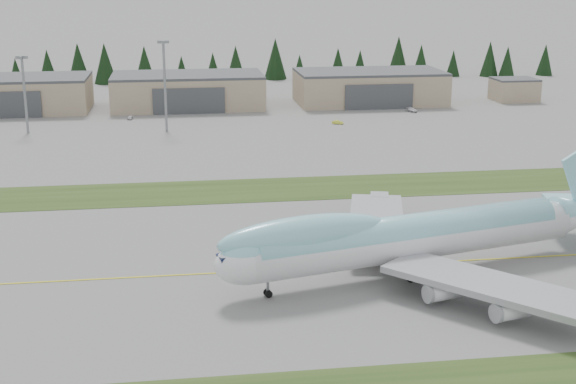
{
  "coord_description": "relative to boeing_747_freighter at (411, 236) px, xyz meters",
  "views": [
    {
      "loc": [
        -19.16,
        -109.76,
        42.47
      ],
      "look_at": [
        -1.62,
        13.99,
        8.0
      ],
      "focal_mm": 50.0,
      "sensor_mm": 36.0,
      "label": 1
    }
  ],
  "objects": [
    {
      "name": "ground",
      "position": [
        -13.66,
        4.3,
        -5.84
      ],
      "size": [
        7000.0,
        7000.0,
        0.0
      ],
      "primitive_type": "plane",
      "color": "#5F5F5D",
      "rests_on": "ground"
    },
    {
      "name": "grass_strip_far",
      "position": [
        -13.66,
        49.3,
        -5.84
      ],
      "size": [
        400.0,
        18.0,
        0.08
      ],
      "primitive_type": "cube",
      "color": "#283F16",
      "rests_on": "ground"
    },
    {
      "name": "taxiway_line_main",
      "position": [
        -13.66,
        4.3,
        -5.84
      ],
      "size": [
        400.0,
        0.4,
        0.02
      ],
      "primitive_type": "cube",
      "color": "gold",
      "rests_on": "ground"
    },
    {
      "name": "boeing_747_freighter",
      "position": [
        0.0,
        0.0,
        0.0
      ],
      "size": [
        67.4,
        56.34,
        17.72
      ],
      "rotation": [
        0.0,
        0.0,
        0.25
      ],
      "color": "silver",
      "rests_on": "ground"
    },
    {
      "name": "hangar_left",
      "position": [
        -83.66,
        154.2,
        -0.45
      ],
      "size": [
        48.0,
        26.6,
        10.8
      ],
      "color": "gray",
      "rests_on": "ground"
    },
    {
      "name": "hangar_center",
      "position": [
        -28.66,
        154.2,
        -0.45
      ],
      "size": [
        48.0,
        26.6,
        10.8
      ],
      "color": "gray",
      "rests_on": "ground"
    },
    {
      "name": "hangar_right",
      "position": [
        31.34,
        154.2,
        -0.45
      ],
      "size": [
        48.0,
        26.6,
        10.8
      ],
      "color": "gray",
      "rests_on": "ground"
    },
    {
      "name": "control_shed",
      "position": [
        81.34,
        152.3,
        -2.04
      ],
      "size": [
        14.0,
        12.0,
        7.6
      ],
      "color": "gray",
      "rests_on": "ground"
    },
    {
      "name": "floodlight_masts",
      "position": [
        -29.3,
        116.22,
        10.3
      ],
      "size": [
        192.26,
        7.35,
        24.68
      ],
      "color": "gray",
      "rests_on": "ground"
    },
    {
      "name": "service_vehicle_a",
      "position": [
        -46.31,
        134.08,
        -5.84
      ],
      "size": [
        1.56,
        3.22,
        1.06
      ],
      "primitive_type": "imported",
      "rotation": [
        0.0,
        0.0,
        -0.1
      ],
      "color": "#BDBEC0",
      "rests_on": "ground"
    },
    {
      "name": "service_vehicle_b",
      "position": [
        13.34,
        117.97,
        -5.84
      ],
      "size": [
        3.4,
        2.59,
        1.07
      ],
      "primitive_type": "imported",
      "rotation": [
        0.0,
        0.0,
        1.06
      ],
      "color": "#D0D936",
      "rests_on": "ground"
    },
    {
      "name": "service_vehicle_c",
      "position": [
        40.48,
        134.99,
        -5.84
      ],
      "size": [
        3.01,
        4.78,
        1.29
      ],
      "primitive_type": "imported",
      "rotation": [
        0.0,
        0.0,
        0.29
      ],
      "color": "silver",
      "rests_on": "ground"
    },
    {
      "name": "conifer_belt",
      "position": [
        -8.02,
        216.63,
        1.19
      ],
      "size": [
        273.01,
        15.63,
        16.9
      ],
      "color": "black",
      "rests_on": "ground"
    }
  ]
}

